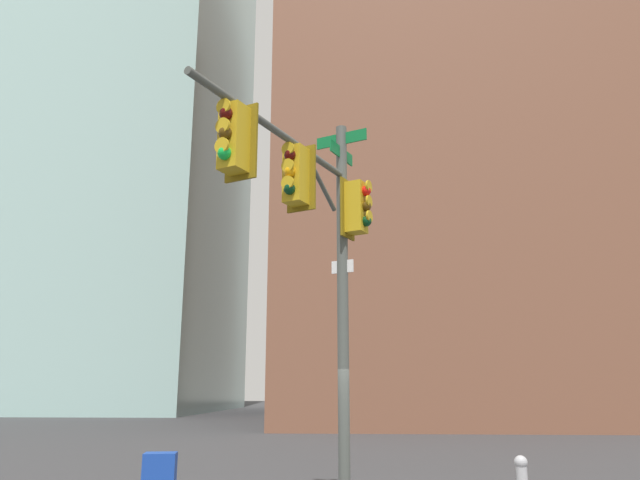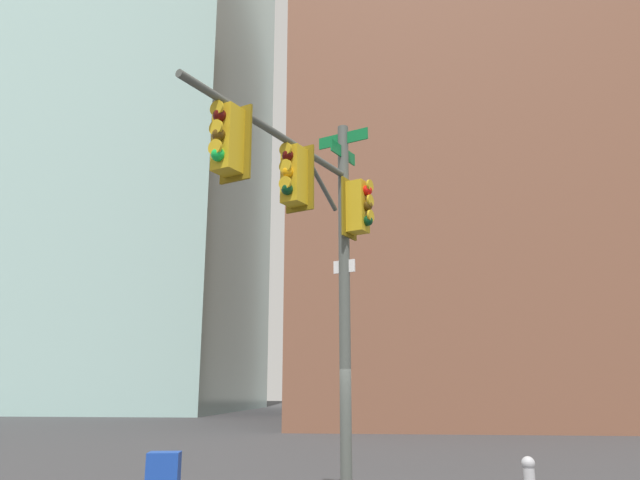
% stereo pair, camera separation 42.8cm
% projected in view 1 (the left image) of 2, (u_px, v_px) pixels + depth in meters
% --- Properties ---
extents(signal_pole_assembly, '(4.64, 2.54, 7.25)m').
position_uv_depth(signal_pole_assembly, '(316.00, 222.00, 10.50)').
color(signal_pole_assembly, '#4C514C').
rests_on(signal_pole_assembly, ground_plane).
extents(fire_hydrant, '(0.34, 0.26, 0.87)m').
position_uv_depth(fire_hydrant, '(522.00, 477.00, 11.82)').
color(fire_hydrant, '#B2B2B7').
rests_on(fire_hydrant, ground_plane).
extents(building_brick_nearside, '(18.55, 21.79, 53.29)m').
position_uv_depth(building_brick_nearside, '(437.00, 48.00, 44.47)').
color(building_brick_nearside, brown).
rests_on(building_brick_nearside, ground_plane).
extents(building_brick_midblock, '(20.47, 16.46, 44.63)m').
position_uv_depth(building_brick_midblock, '(368.00, 190.00, 62.63)').
color(building_brick_midblock, '#845B47').
rests_on(building_brick_midblock, ground_plane).
extents(building_glass_tower, '(27.52, 26.94, 62.86)m').
position_uv_depth(building_glass_tower, '(111.00, 121.00, 67.51)').
color(building_glass_tower, '#9EC6C1').
rests_on(building_glass_tower, ground_plane).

